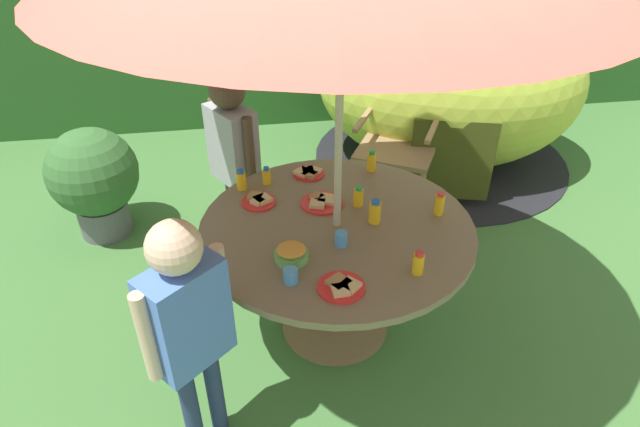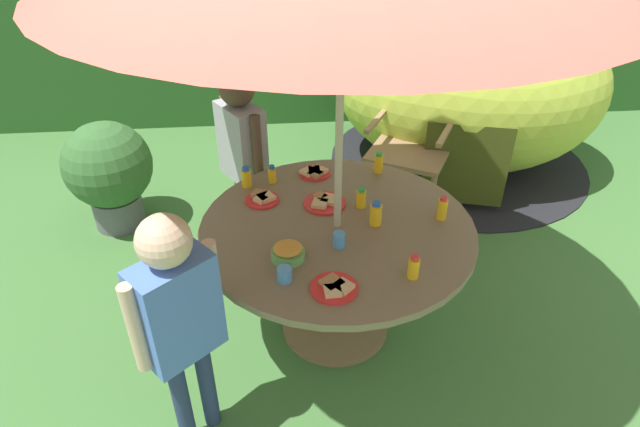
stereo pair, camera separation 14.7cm
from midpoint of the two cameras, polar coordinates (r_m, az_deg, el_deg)
name	(u,v)px [view 1 (the left image)]	position (r m, az deg, el deg)	size (l,w,h in m)	color
ground_plane	(335,327)	(3.16, 0.20, -11.93)	(10.00, 10.00, 0.02)	#3D6B33
hedge_backdrop	(278,17)	(5.48, -5.28, 19.98)	(9.00, 0.70, 1.89)	#285623
garden_table	(336,247)	(2.77, 0.23, -3.59)	(1.38, 1.38, 0.71)	brown
wooden_chair	(400,134)	(3.95, 7.37, 8.27)	(0.69, 0.67, 0.98)	#93704C
dome_tent	(449,82)	(4.64, 12.53, 13.44)	(2.69, 2.69, 1.40)	#B2C63F
potted_plant	(94,177)	(3.95, -23.78, 3.49)	(0.60, 0.60, 0.78)	#595960
child_in_grey_shirt	(233,145)	(3.31, -10.49, 7.10)	(0.32, 0.37, 1.24)	#3F3F47
child_in_blue_shirt	(187,316)	(2.19, -15.79, -10.43)	(0.35, 0.34, 1.21)	navy
snack_bowl	(291,253)	(2.45, -4.76, -4.25)	(0.16, 0.16, 0.08)	#66B259
plate_far_right	(259,201)	(2.87, -7.94, 1.34)	(0.18, 0.18, 0.03)	red
plate_near_right	(342,286)	(2.31, 0.49, -7.76)	(0.21, 0.21, 0.03)	red
plate_center_front	(322,202)	(2.84, -1.30, 1.21)	(0.22, 0.22, 0.03)	red
plate_mid_right	(308,172)	(3.10, -2.60, 4.33)	(0.18, 0.18, 0.03)	red
juice_bottle_near_left	(267,176)	(3.02, -7.05, 3.91)	(0.04, 0.04, 0.10)	yellow
juice_bottle_far_left	(439,204)	(2.79, 11.04, 0.96)	(0.05, 0.05, 0.13)	yellow
juice_bottle_center_back	(418,263)	(2.39, 8.62, -5.26)	(0.05, 0.05, 0.12)	yellow
juice_bottle_mid_left	(372,161)	(3.13, 4.14, 5.49)	(0.05, 0.05, 0.12)	yellow
juice_bottle_front_edge	(358,197)	(2.81, 2.59, 1.77)	(0.05, 0.05, 0.11)	yellow
juice_bottle_back_edge	(241,180)	(2.99, -9.73, 3.48)	(0.05, 0.05, 0.12)	yellow
juice_bottle_spot_a	(375,212)	(2.68, 4.27, 0.14)	(0.06, 0.06, 0.13)	yellow
cup_near	(291,276)	(2.34, -4.93, -6.60)	(0.07, 0.07, 0.06)	#4C99D8
cup_far	(341,239)	(2.53, 0.59, -2.72)	(0.06, 0.06, 0.07)	#4C99D8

